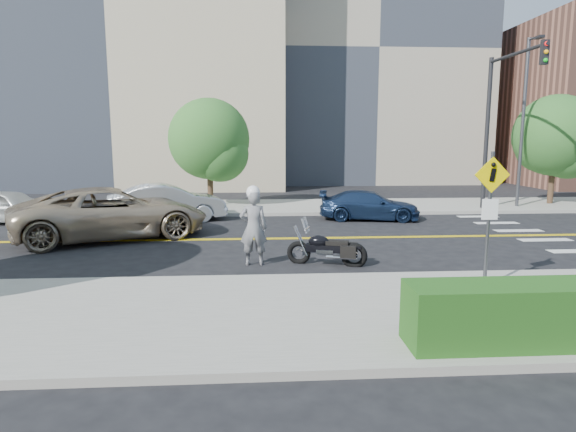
# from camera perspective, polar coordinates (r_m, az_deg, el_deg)

# --- Properties ---
(ground_plane) EXTENTS (120.00, 120.00, 0.00)m
(ground_plane) POSITION_cam_1_polar(r_m,az_deg,el_deg) (16.73, -0.71, -2.69)
(ground_plane) COLOR black
(ground_plane) RESTS_ON ground
(sidewalk_near) EXTENTS (60.00, 5.00, 0.15)m
(sidewalk_near) POSITION_cam_1_polar(r_m,az_deg,el_deg) (9.49, 1.68, -11.44)
(sidewalk_near) COLOR #9E9B91
(sidewalk_near) RESTS_ON ground_plane
(sidewalk_far) EXTENTS (60.00, 5.00, 0.15)m
(sidewalk_far) POSITION_cam_1_polar(r_m,az_deg,el_deg) (24.10, -1.63, 1.09)
(sidewalk_far) COLOR #9E9B91
(sidewalk_far) RESTS_ON ground_plane
(building_left) EXTENTS (22.00, 14.00, 25.00)m
(building_left) POSITION_cam_1_polar(r_m,az_deg,el_deg) (40.47, -17.94, 21.59)
(building_left) COLOR tan
(building_left) RESTS_ON ground_plane
(building_mid) EXTENTS (18.00, 14.00, 20.00)m
(building_mid) POSITION_cam_1_polar(r_m,az_deg,el_deg) (43.77, 8.43, 17.59)
(building_mid) COLOR #A39984
(building_mid) RESTS_ON ground_plane
(lamp_post) EXTENTS (0.16, 0.16, 8.00)m
(lamp_post) POSITION_cam_1_polar(r_m,az_deg,el_deg) (26.23, 26.06, 9.76)
(lamp_post) COLOR #4C4C51
(lamp_post) RESTS_ON sidewalk_far
(traffic_light) EXTENTS (0.28, 4.50, 7.00)m
(traffic_light) POSITION_cam_1_polar(r_m,az_deg,el_deg) (24.05, 23.62, 11.32)
(traffic_light) COLOR black
(traffic_light) RESTS_ON sidewalk_far
(pedestrian_sign) EXTENTS (0.78, 0.08, 3.00)m
(pedestrian_sign) POSITION_cam_1_polar(r_m,az_deg,el_deg) (11.33, 22.79, 1.05)
(pedestrian_sign) COLOR #4C4C51
(pedestrian_sign) RESTS_ON sidewalk_near
(motorcyclist) EXTENTS (0.76, 0.51, 2.19)m
(motorcyclist) POSITION_cam_1_polar(r_m,az_deg,el_deg) (13.07, -4.12, -1.16)
(motorcyclist) COLOR silver
(motorcyclist) RESTS_ON ground
(motorcycle) EXTENTS (2.23, 1.23, 1.30)m
(motorcycle) POSITION_cam_1_polar(r_m,az_deg,el_deg) (13.16, 4.65, -3.06)
(motorcycle) COLOR black
(motorcycle) RESTS_ON ground
(suv) EXTENTS (7.09, 5.31, 1.79)m
(suv) POSITION_cam_1_polar(r_m,az_deg,el_deg) (17.71, -20.08, 0.35)
(suv) COLOR tan
(suv) RESTS_ON ground
(parked_car_white) EXTENTS (4.34, 2.67, 1.38)m
(parked_car_white) POSITION_cam_1_polar(r_m,az_deg,el_deg) (22.82, -30.11, 0.99)
(parked_car_white) COLOR silver
(parked_car_white) RESTS_ON ground
(parked_car_silver) EXTENTS (5.06, 2.99, 1.58)m
(parked_car_silver) POSITION_cam_1_polar(r_m,az_deg,el_deg) (20.75, -14.10, 1.52)
(parked_car_silver) COLOR #B3B6BB
(parked_car_silver) RESTS_ON ground
(parked_car_blue) EXTENTS (4.47, 2.37, 1.23)m
(parked_car_blue) POSITION_cam_1_polar(r_m,az_deg,el_deg) (20.90, 9.60, 1.25)
(parked_car_blue) COLOR navy
(parked_car_blue) RESTS_ON ground
(tree_far_a) EXTENTS (3.97, 3.97, 5.43)m
(tree_far_a) POSITION_cam_1_polar(r_m,az_deg,el_deg) (24.26, -9.34, 8.99)
(tree_far_a) COLOR #382619
(tree_far_a) RESTS_ON ground
(tree_far_b) EXTENTS (4.10, 4.10, 5.66)m
(tree_far_b) POSITION_cam_1_polar(r_m,az_deg,el_deg) (28.18, 29.12, 8.32)
(tree_far_b) COLOR #382619
(tree_far_b) RESTS_ON ground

